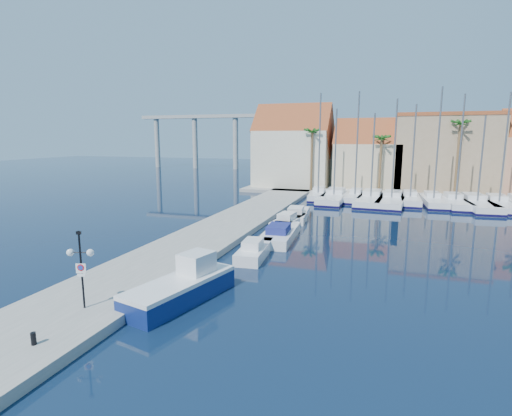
{
  "coord_description": "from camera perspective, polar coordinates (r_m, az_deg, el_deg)",
  "views": [
    {
      "loc": [
        5.25,
        -18.4,
        8.59
      ],
      "look_at": [
        -4.64,
        11.24,
        3.0
      ],
      "focal_mm": 28.0,
      "sensor_mm": 36.0,
      "label": 1
    }
  ],
  "objects": [
    {
      "name": "quay_west",
      "position": [
        35.92,
        -5.47,
        -3.33
      ],
      "size": [
        6.0,
        77.0,
        0.5
      ],
      "primitive_type": "cube",
      "color": "gray",
      "rests_on": "ground"
    },
    {
      "name": "motorboat_west_3",
      "position": [
        42.33,
        5.82,
        -0.92
      ],
      "size": [
        2.78,
        6.87,
        1.4
      ],
      "rotation": [
        0.0,
        0.0,
        0.1
      ],
      "color": "white",
      "rests_on": "ground"
    },
    {
      "name": "lamp_post",
      "position": [
        20.56,
        -23.77,
        -6.54
      ],
      "size": [
        1.25,
        0.62,
        3.79
      ],
      "rotation": [
        0.0,
        0.0,
        0.3
      ],
      "color": "black",
      "rests_on": "quay_west"
    },
    {
      "name": "building_2",
      "position": [
        66.89,
        25.31,
        7.18
      ],
      "size": [
        14.2,
        10.2,
        11.5
      ],
      "color": "#9E8361",
      "rests_on": "shore_north"
    },
    {
      "name": "sailboat_2",
      "position": [
        55.67,
        14.01,
        1.65
      ],
      "size": [
        2.74,
        8.24,
        14.36
      ],
      "rotation": [
        0.0,
        0.0,
        -0.07
      ],
      "color": "white",
      "rests_on": "ground"
    },
    {
      "name": "ground",
      "position": [
        20.97,
        2.38,
        -14.04
      ],
      "size": [
        260.0,
        260.0,
        0.0
      ],
      "primitive_type": "plane",
      "color": "black",
      "rests_on": "ground"
    },
    {
      "name": "palm_0",
      "position": [
        61.44,
        8.04,
        10.5
      ],
      "size": [
        2.6,
        2.6,
        10.15
      ],
      "color": "brown",
      "rests_on": "shore_north"
    },
    {
      "name": "sailboat_5",
      "position": [
        55.71,
        21.13,
        1.21
      ],
      "size": [
        2.48,
        9.08,
        12.6
      ],
      "rotation": [
        0.0,
        0.0,
        0.01
      ],
      "color": "white",
      "rests_on": "ground"
    },
    {
      "name": "motorboat_west_0",
      "position": [
        29.04,
        -0.24,
        -6.02
      ],
      "size": [
        2.24,
        5.6,
        1.4
      ],
      "rotation": [
        0.0,
        0.0,
        0.09
      ],
      "color": "white",
      "rests_on": "ground"
    },
    {
      "name": "palm_2",
      "position": [
        61.05,
        27.17,
        10.39
      ],
      "size": [
        2.6,
        2.6,
        11.15
      ],
      "color": "brown",
      "rests_on": "shore_north"
    },
    {
      "name": "palm_1",
      "position": [
        60.41,
        17.5,
        9.25
      ],
      "size": [
        2.6,
        2.6,
        9.15
      ],
      "color": "brown",
      "rests_on": "shore_north"
    },
    {
      "name": "motorboat_west_2",
      "position": [
        38.98,
        4.68,
        -1.86
      ],
      "size": [
        2.47,
        6.09,
        1.4
      ],
      "rotation": [
        0.0,
        0.0,
        -0.1
      ],
      "color": "white",
      "rests_on": "ground"
    },
    {
      "name": "sailboat_3",
      "position": [
        54.5,
        16.14,
        1.26
      ],
      "size": [
        3.93,
        12.1,
        11.5
      ],
      "rotation": [
        0.0,
        0.0,
        -0.07
      ],
      "color": "white",
      "rests_on": "ground"
    },
    {
      "name": "sailboat_7",
      "position": [
        55.46,
        26.49,
        0.79
      ],
      "size": [
        3.36,
        9.95,
        13.58
      ],
      "rotation": [
        0.0,
        0.0,
        0.08
      ],
      "color": "white",
      "rests_on": "ground"
    },
    {
      "name": "building_1",
      "position": [
        65.56,
        15.7,
        6.89
      ],
      "size": [
        10.3,
        8.0,
        11.0
      ],
      "color": "beige",
      "rests_on": "shore_north"
    },
    {
      "name": "sailboat_8",
      "position": [
        55.7,
        28.85,
        0.57
      ],
      "size": [
        4.14,
        12.09,
        11.03
      ],
      "rotation": [
        0.0,
        0.0,
        0.09
      ],
      "color": "white",
      "rests_on": "ground"
    },
    {
      "name": "sailboat_9",
      "position": [
        56.34,
        31.26,
        0.5
      ],
      "size": [
        3.07,
        10.54,
        13.62
      ],
      "rotation": [
        0.0,
        0.0,
        -0.03
      ],
      "color": "white",
      "rests_on": "ground"
    },
    {
      "name": "bollard",
      "position": [
        18.7,
        -29.2,
        -15.98
      ],
      "size": [
        0.21,
        0.21,
        0.51
      ],
      "primitive_type": "cylinder",
      "color": "black",
      "rests_on": "quay_west"
    },
    {
      "name": "shore_north",
      "position": [
        67.09,
        22.38,
        2.23
      ],
      "size": [
        54.0,
        16.0,
        0.5
      ],
      "primitive_type": "cube",
      "color": "gray",
      "rests_on": "ground"
    },
    {
      "name": "sailboat_6",
      "position": [
        55.39,
        23.94,
        1.0
      ],
      "size": [
        3.03,
        9.39,
        14.53
      ],
      "rotation": [
        0.0,
        0.0,
        0.06
      ],
      "color": "white",
      "rests_on": "ground"
    },
    {
      "name": "viaduct",
      "position": [
        109.76,
        -5.47,
        10.96
      ],
      "size": [
        48.0,
        2.2,
        14.45
      ],
      "color": "#9E9E99",
      "rests_on": "ground"
    },
    {
      "name": "fishing_boat",
      "position": [
        21.9,
        -10.39,
        -10.94
      ],
      "size": [
        3.76,
        7.01,
        2.33
      ],
      "rotation": [
        0.0,
        0.0,
        -0.24
      ],
      "color": "navy",
      "rests_on": "ground"
    },
    {
      "name": "sailboat_1",
      "position": [
        55.07,
        11.16,
        1.56
      ],
      "size": [
        3.49,
        11.95,
        12.16
      ],
      "rotation": [
        0.0,
        0.0,
        -0.03
      ],
      "color": "white",
      "rests_on": "ground"
    },
    {
      "name": "motorboat_west_1",
      "position": [
        33.89,
        3.43,
        -3.67
      ],
      "size": [
        2.91,
        7.63,
        1.4
      ],
      "rotation": [
        0.0,
        0.0,
        0.07
      ],
      "color": "white",
      "rests_on": "ground"
    },
    {
      "name": "building_0",
      "position": [
        67.19,
        5.38,
        8.33
      ],
      "size": [
        12.3,
        9.0,
        13.5
      ],
      "color": "beige",
      "rests_on": "shore_north"
    },
    {
      "name": "sailboat_4",
      "position": [
        54.28,
        18.84,
        1.1
      ],
      "size": [
        4.16,
        12.12,
        13.18
      ],
      "rotation": [
        0.0,
        0.0,
        -0.09
      ],
      "color": "white",
      "rests_on": "ground"
    },
    {
      "name": "sailboat_0",
      "position": [
        56.42,
        8.91,
        1.93
      ],
      "size": [
        2.78,
        8.44,
        14.31
      ],
      "rotation": [
        0.0,
        0.0,
        0.07
      ],
      "color": "white",
      "rests_on": "ground"
    }
  ]
}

